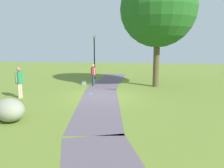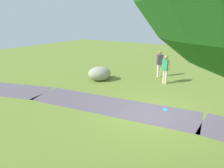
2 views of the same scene
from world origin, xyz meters
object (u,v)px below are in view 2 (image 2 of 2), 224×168
at_px(backpack_by_boulder, 108,74).
at_px(lawn_boulder, 100,74).
at_px(passerby_on_path, 166,67).
at_px(frisbee_on_grass, 165,110).
at_px(man_near_boulder, 160,62).

bearing_deg(backpack_by_boulder, lawn_boulder, 92.26).
distance_m(passerby_on_path, backpack_by_boulder, 3.98).
relative_size(backpack_by_boulder, frisbee_on_grass, 1.61).
xyz_separation_m(lawn_boulder, passerby_on_path, (-3.79, -1.64, 0.57)).
bearing_deg(man_near_boulder, lawn_boulder, 45.78).
bearing_deg(frisbee_on_grass, lawn_boulder, -22.74).
height_order(man_near_boulder, passerby_on_path, man_near_boulder).
height_order(man_near_boulder, backpack_by_boulder, man_near_boulder).
bearing_deg(man_near_boulder, passerby_on_path, 124.15).
bearing_deg(backpack_by_boulder, man_near_boulder, -145.63).
bearing_deg(man_near_boulder, backpack_by_boulder, 34.37).
bearing_deg(backpack_by_boulder, frisbee_on_grass, 149.04).
relative_size(man_near_boulder, frisbee_on_grass, 7.25).
xyz_separation_m(backpack_by_boulder, frisbee_on_grass, (-5.26, 3.16, -0.18)).
relative_size(passerby_on_path, frisbee_on_grass, 7.13).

